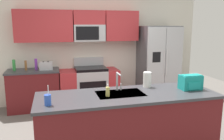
# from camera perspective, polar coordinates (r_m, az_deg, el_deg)

# --- Properties ---
(ground_plane) EXTENTS (9.00, 9.00, 0.00)m
(ground_plane) POSITION_cam_1_polar(r_m,az_deg,el_deg) (4.13, 2.43, -16.00)
(ground_plane) COLOR #66605B
(ground_plane) RESTS_ON ground
(kitchen_wall_unit) EXTENTS (5.20, 0.43, 2.60)m
(kitchen_wall_unit) POSITION_cam_1_polar(r_m,az_deg,el_deg) (5.70, -5.03, 6.86)
(kitchen_wall_unit) COLOR silver
(kitchen_wall_unit) RESTS_ON ground
(back_counter) EXTENTS (1.12, 0.63, 0.90)m
(back_counter) POSITION_cam_1_polar(r_m,az_deg,el_deg) (5.52, -18.46, -4.56)
(back_counter) COLOR maroon
(back_counter) RESTS_ON ground
(range_oven) EXTENTS (1.36, 0.61, 1.10)m
(range_oven) POSITION_cam_1_polar(r_m,az_deg,el_deg) (5.57, -5.54, -3.99)
(range_oven) COLOR #B7BABF
(range_oven) RESTS_ON ground
(refrigerator) EXTENTS (0.90, 0.76, 1.85)m
(refrigerator) POSITION_cam_1_polar(r_m,az_deg,el_deg) (5.92, 11.18, 1.50)
(refrigerator) COLOR #4C4F54
(refrigerator) RESTS_ON ground
(island_counter) EXTENTS (2.59, 0.88, 0.90)m
(island_counter) POSITION_cam_1_polar(r_m,az_deg,el_deg) (3.53, 3.79, -12.79)
(island_counter) COLOR maroon
(island_counter) RESTS_ON ground
(toaster) EXTENTS (0.28, 0.16, 0.18)m
(toaster) POSITION_cam_1_polar(r_m,az_deg,el_deg) (5.35, -15.80, 1.01)
(toaster) COLOR #B7BABF
(toaster) RESTS_ON back_counter
(pepper_mill) EXTENTS (0.05, 0.05, 0.21)m
(pepper_mill) POSITION_cam_1_polar(r_m,az_deg,el_deg) (5.42, -20.28, 1.05)
(pepper_mill) COLOR brown
(pepper_mill) RESTS_ON back_counter
(bottle_green) EXTENTS (0.06, 0.06, 0.24)m
(bottle_green) POSITION_cam_1_polar(r_m,az_deg,el_deg) (5.48, -22.79, 1.10)
(bottle_green) COLOR green
(bottle_green) RESTS_ON back_counter
(bottle_purple) EXTENTS (0.06, 0.06, 0.25)m
(bottle_purple) POSITION_cam_1_polar(r_m,az_deg,el_deg) (5.41, -18.03, 1.35)
(bottle_purple) COLOR purple
(bottle_purple) RESTS_ON back_counter
(sink_faucet) EXTENTS (0.09, 0.21, 0.28)m
(sink_faucet) POSITION_cam_1_polar(r_m,az_deg,el_deg) (3.48, 1.46, -2.42)
(sink_faucet) COLOR #B7BABF
(sink_faucet) RESTS_ON island_counter
(drink_cup_blue) EXTENTS (0.08, 0.08, 0.26)m
(drink_cup_blue) POSITION_cam_1_polar(r_m,az_deg,el_deg) (2.99, -15.41, -7.05)
(drink_cup_blue) COLOR blue
(drink_cup_blue) RESTS_ON island_counter
(soap_dispenser) EXTENTS (0.06, 0.06, 0.17)m
(soap_dispenser) POSITION_cam_1_polar(r_m,az_deg,el_deg) (3.24, -1.05, -5.25)
(soap_dispenser) COLOR #D8CC66
(soap_dispenser) RESTS_ON island_counter
(paper_towel_roll) EXTENTS (0.12, 0.12, 0.24)m
(paper_towel_roll) POSITION_cam_1_polar(r_m,az_deg,el_deg) (3.75, 8.57, -2.33)
(paper_towel_roll) COLOR white
(paper_towel_roll) RESTS_ON island_counter
(backpack) EXTENTS (0.32, 0.22, 0.23)m
(backpack) POSITION_cam_1_polar(r_m,az_deg,el_deg) (3.77, 18.64, -2.76)
(backpack) COLOR teal
(backpack) RESTS_ON island_counter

